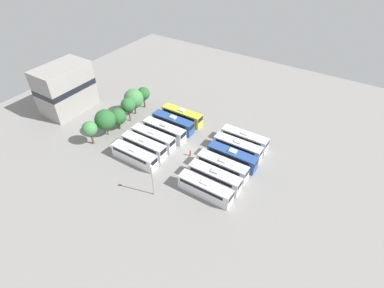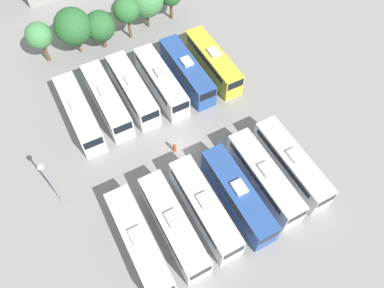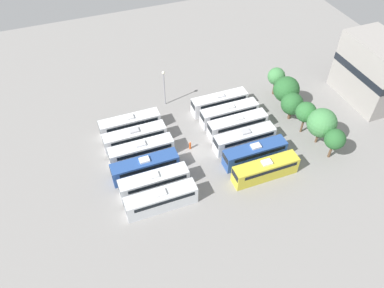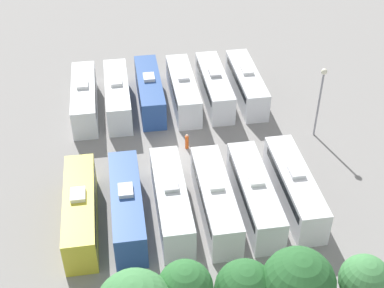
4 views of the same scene
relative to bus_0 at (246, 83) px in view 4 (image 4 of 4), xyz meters
name	(u,v)px [view 4 (image 4 of 4)]	position (x,y,z in m)	size (l,w,h in m)	color
ground_plane	(178,151)	(9.07, 8.91, -1.76)	(113.86, 113.86, 0.00)	gray
bus_0	(246,83)	(0.00, 0.00, 0.00)	(2.56, 10.99, 3.56)	silver
bus_1	(214,86)	(3.67, -0.03, 0.00)	(2.56, 10.99, 3.56)	silver
bus_2	(183,89)	(7.24, 0.15, 0.00)	(2.56, 10.99, 3.56)	silver
bus_3	(150,90)	(10.94, -0.24, 0.00)	(2.56, 10.99, 3.56)	#284C93
bus_4	(117,95)	(14.50, 0.19, 0.00)	(2.56, 10.99, 3.56)	silver
bus_5	(84,98)	(18.08, 0.20, 0.00)	(2.56, 10.99, 3.56)	silver
bus_6	(294,186)	(0.02, 17.71, 0.00)	(2.56, 10.99, 3.56)	white
bus_7	(255,194)	(3.68, 18.10, 0.00)	(2.56, 10.99, 3.56)	silver
bus_8	(215,199)	(7.10, 18.16, 0.00)	(2.56, 10.99, 3.56)	silver
bus_9	(171,200)	(10.80, 17.72, 0.00)	(2.56, 10.99, 3.56)	silver
bus_10	(127,205)	(14.52, 17.79, 0.00)	(2.56, 10.99, 3.56)	#284C93
bus_11	(80,209)	(18.35, 17.70, 0.00)	(2.56, 10.99, 3.56)	gold
worker_person	(187,142)	(8.09, 8.57, -0.98)	(0.36, 0.36, 1.69)	#CC4C19
light_pole	(321,91)	(-5.25, 8.34, 3.49)	(0.60, 0.60, 7.73)	gray
tree_0	(365,281)	(-0.53, 30.09, 2.49)	(3.46, 3.46, 6.03)	brown
tree_1	(298,284)	(3.90, 29.69, 2.53)	(4.97, 4.97, 6.78)	brown
tree_3	(185,288)	(11.29, 29.14, 2.92)	(3.66, 3.66, 6.54)	brown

